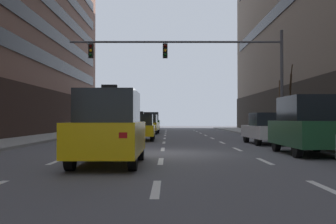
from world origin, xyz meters
The scene contains 35 objects.
ground_plane centered at (0.00, 0.00, 0.00)m, with size 120.00×120.00×0.00m, color #515156.
lane_stripe_l1_s3 centered at (-3.22, -3.00, 0.00)m, with size 0.16×2.00×0.01m, color silver.
lane_stripe_l1_s4 centered at (-3.22, 2.00, 0.00)m, with size 0.16×2.00×0.01m, color silver.
lane_stripe_l1_s5 centered at (-3.22, 7.00, 0.00)m, with size 0.16×2.00×0.01m, color silver.
lane_stripe_l1_s6 centered at (-3.22, 12.00, 0.00)m, with size 0.16×2.00×0.01m, color silver.
lane_stripe_l1_s7 centered at (-3.22, 17.00, 0.00)m, with size 0.16×2.00×0.01m, color silver.
lane_stripe_l1_s8 centered at (-3.22, 22.00, 0.00)m, with size 0.16×2.00×0.01m, color silver.
lane_stripe_l1_s9 centered at (-3.22, 27.00, 0.00)m, with size 0.16×2.00×0.01m, color silver.
lane_stripe_l1_s10 centered at (-3.22, 32.00, 0.00)m, with size 0.16×2.00×0.01m, color silver.
lane_stripe_l2_s2 centered at (0.00, -8.00, 0.00)m, with size 0.16×2.00×0.01m, color silver.
lane_stripe_l2_s3 centered at (0.00, -3.00, 0.00)m, with size 0.16×2.00×0.01m, color silver.
lane_stripe_l2_s4 centered at (0.00, 2.00, 0.00)m, with size 0.16×2.00×0.01m, color silver.
lane_stripe_l2_s5 centered at (0.00, 7.00, 0.00)m, with size 0.16×2.00×0.01m, color silver.
lane_stripe_l2_s6 centered at (0.00, 12.00, 0.00)m, with size 0.16×2.00×0.01m, color silver.
lane_stripe_l2_s7 centered at (0.00, 17.00, 0.00)m, with size 0.16×2.00×0.01m, color silver.
lane_stripe_l2_s8 centered at (0.00, 22.00, 0.00)m, with size 0.16×2.00×0.01m, color silver.
lane_stripe_l2_s9 centered at (0.00, 27.00, 0.00)m, with size 0.16×2.00×0.01m, color silver.
lane_stripe_l2_s10 centered at (0.00, 32.00, 0.00)m, with size 0.16×2.00×0.01m, color silver.
lane_stripe_l3_s2 centered at (3.22, -8.00, 0.00)m, with size 0.16×2.00×0.01m, color silver.
lane_stripe_l3_s3 centered at (3.22, -3.00, 0.00)m, with size 0.16×2.00×0.01m, color silver.
lane_stripe_l3_s4 centered at (3.22, 2.00, 0.00)m, with size 0.16×2.00×0.01m, color silver.
lane_stripe_l3_s5 centered at (3.22, 7.00, 0.00)m, with size 0.16×2.00×0.01m, color silver.
lane_stripe_l3_s6 centered at (3.22, 12.00, 0.00)m, with size 0.16×2.00×0.01m, color silver.
lane_stripe_l3_s7 centered at (3.22, 17.00, 0.00)m, with size 0.16×2.00×0.01m, color silver.
lane_stripe_l3_s8 centered at (3.22, 22.00, 0.00)m, with size 0.16×2.00×0.01m, color silver.
lane_stripe_l3_s9 centered at (3.22, 27.00, 0.00)m, with size 0.16×2.00×0.01m, color silver.
lane_stripe_l3_s10 centered at (3.22, 32.00, 0.00)m, with size 0.16×2.00×0.01m, color silver.
taxi_driving_0 centered at (-1.46, -3.98, 1.05)m, with size 1.83×4.37×2.29m.
car_driving_1 centered at (-1.54, 28.00, 1.00)m, with size 1.76×4.17×2.02m.
taxi_driving_2 centered at (-1.57, 20.06, 0.83)m, with size 2.07×4.58×1.87m.
taxi_driving_3 centered at (-1.49, 9.31, 0.79)m, with size 1.82×4.27×1.77m.
car_parked_1 centered at (5.39, -0.56, 1.07)m, with size 1.88×4.46×2.15m.
car_parked_2 centered at (5.39, 5.66, 0.80)m, with size 1.93×4.40×1.63m.
traffic_signal_0 centered at (2.33, 8.05, 4.68)m, with size 12.42×0.34×6.34m.
street_tree_0 centered at (7.79, 11.46, 2.14)m, with size 0.95×1.36×4.71m.
Camera 1 is at (0.22, -15.73, 1.32)m, focal length 43.90 mm.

